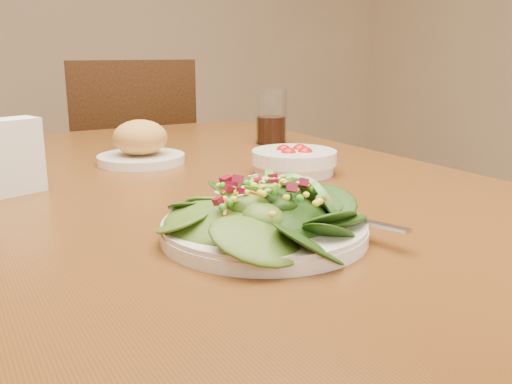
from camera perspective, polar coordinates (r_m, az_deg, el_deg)
dining_table at (r=1.02m, az=-5.20°, el=-4.25°), size 0.90×1.40×0.75m
chair_far at (r=2.09m, az=-12.29°, el=0.73°), size 0.49×0.49×0.93m
salad_plate at (r=0.69m, az=1.48°, el=-2.43°), size 0.25×0.25×0.07m
bread_plate at (r=1.15m, az=-11.47°, el=4.57°), size 0.17×0.17×0.09m
tomato_bowl at (r=1.04m, az=3.83°, el=3.11°), size 0.15×0.15×0.05m
drinking_glass at (r=1.36m, az=1.53°, el=7.17°), size 0.07×0.07×0.13m
napkin_holder at (r=0.97m, az=-23.40°, el=3.47°), size 0.10×0.07×0.12m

